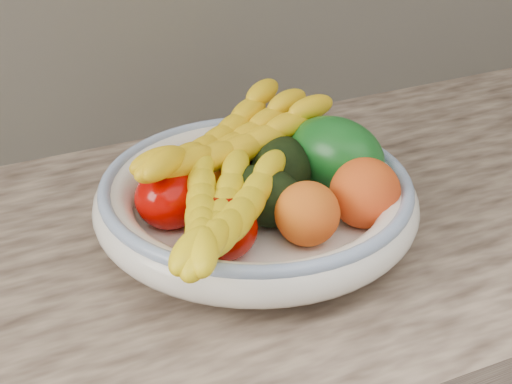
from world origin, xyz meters
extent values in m
cube|color=tan|center=(0.00, 1.68, 0.88)|extent=(2.44, 0.66, 0.04)
cylinder|color=white|center=(0.00, 1.66, 0.91)|extent=(0.13, 0.13, 0.02)
cylinder|color=white|center=(0.00, 1.66, 0.92)|extent=(0.32, 0.32, 0.01)
torus|color=white|center=(0.00, 1.66, 0.95)|extent=(0.39, 0.39, 0.05)
torus|color=#3960A2|center=(0.00, 1.66, 0.97)|extent=(0.37, 0.37, 0.02)
ellipsoid|color=#DB5704|center=(-0.02, 1.75, 0.95)|extent=(0.06, 0.06, 0.05)
ellipsoid|color=#EA5D04|center=(0.03, 1.76, 0.95)|extent=(0.05, 0.05, 0.04)
ellipsoid|color=orange|center=(-0.01, 1.73, 0.95)|extent=(0.05, 0.05, 0.05)
ellipsoid|color=#B20400|center=(-0.10, 1.69, 0.96)|extent=(0.09, 0.09, 0.07)
ellipsoid|color=#9D0700|center=(-0.07, 1.60, 0.96)|extent=(0.09, 0.09, 0.07)
ellipsoid|color=black|center=(0.00, 1.64, 0.96)|extent=(0.12, 0.13, 0.07)
ellipsoid|color=black|center=(0.05, 1.69, 0.96)|extent=(0.13, 0.14, 0.08)
ellipsoid|color=#0E4F16|center=(0.12, 1.68, 0.98)|extent=(0.16, 0.17, 0.12)
ellipsoid|color=orange|center=(0.03, 1.58, 0.97)|extent=(0.09, 0.09, 0.07)
ellipsoid|color=orange|center=(0.11, 1.59, 0.97)|extent=(0.09, 0.09, 0.08)
camera|label=1|loc=(-0.34, 0.92, 1.43)|focal=55.00mm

